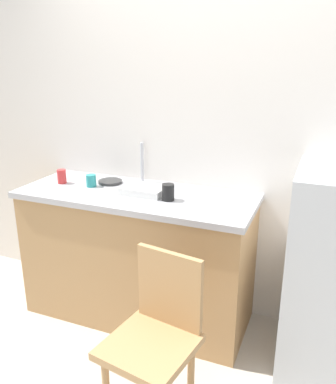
{
  "coord_description": "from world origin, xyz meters",
  "views": [
    {
      "loc": [
        0.72,
        -1.61,
        1.77
      ],
      "look_at": [
        -0.18,
        0.6,
        0.98
      ],
      "focal_mm": 37.43,
      "sensor_mm": 36.0,
      "label": 1
    }
  ],
  "objects_px": {
    "cup_black": "(168,192)",
    "cup_red": "(62,176)",
    "chair": "(156,335)",
    "cup_teal": "(91,181)",
    "hotplate": "(110,182)",
    "dish_tray": "(144,190)"
  },
  "relations": [
    {
      "from": "chair",
      "to": "cup_teal",
      "type": "relative_size",
      "value": 10.56
    },
    {
      "from": "cup_teal",
      "to": "cup_red",
      "type": "bearing_deg",
      "value": -177.74
    },
    {
      "from": "hotplate",
      "to": "cup_teal",
      "type": "xyz_separation_m",
      "value": [
        -0.08,
        -0.12,
        0.03
      ]
    },
    {
      "from": "chair",
      "to": "hotplate",
      "type": "bearing_deg",
      "value": 139.48
    },
    {
      "from": "hotplate",
      "to": "cup_black",
      "type": "relative_size",
      "value": 1.64
    },
    {
      "from": "dish_tray",
      "to": "cup_red",
      "type": "height_order",
      "value": "cup_red"
    },
    {
      "from": "cup_teal",
      "to": "hotplate",
      "type": "bearing_deg",
      "value": 56.11
    },
    {
      "from": "cup_black",
      "to": "cup_red",
      "type": "bearing_deg",
      "value": 176.41
    },
    {
      "from": "chair",
      "to": "cup_teal",
      "type": "xyz_separation_m",
      "value": [
        -0.83,
        0.78,
        0.47
      ]
    },
    {
      "from": "cup_red",
      "to": "cup_teal",
      "type": "relative_size",
      "value": 1.17
    },
    {
      "from": "hotplate",
      "to": "cup_teal",
      "type": "distance_m",
      "value": 0.15
    },
    {
      "from": "cup_red",
      "to": "cup_black",
      "type": "relative_size",
      "value": 0.95
    },
    {
      "from": "chair",
      "to": "dish_tray",
      "type": "distance_m",
      "value": 0.99
    },
    {
      "from": "hotplate",
      "to": "cup_teal",
      "type": "relative_size",
      "value": 2.02
    },
    {
      "from": "chair",
      "to": "cup_red",
      "type": "bearing_deg",
      "value": 153.9
    },
    {
      "from": "chair",
      "to": "hotplate",
      "type": "height_order",
      "value": "hotplate"
    },
    {
      "from": "cup_teal",
      "to": "cup_black",
      "type": "relative_size",
      "value": 0.81
    },
    {
      "from": "cup_black",
      "to": "dish_tray",
      "type": "bearing_deg",
      "value": 163.97
    },
    {
      "from": "cup_red",
      "to": "cup_black",
      "type": "xyz_separation_m",
      "value": [
        0.84,
        -0.05,
        0.0
      ]
    },
    {
      "from": "dish_tray",
      "to": "hotplate",
      "type": "bearing_deg",
      "value": 158.89
    },
    {
      "from": "chair",
      "to": "cup_red",
      "type": "relative_size",
      "value": 9.0
    },
    {
      "from": "dish_tray",
      "to": "cup_teal",
      "type": "bearing_deg",
      "value": 179.14
    }
  ]
}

